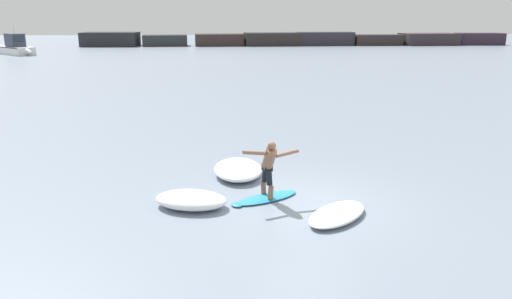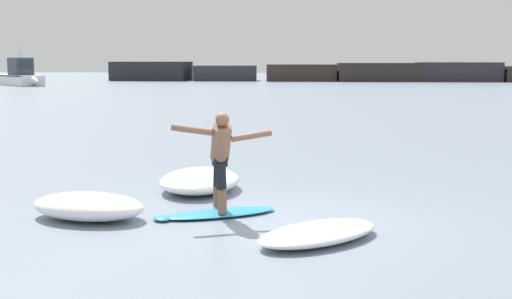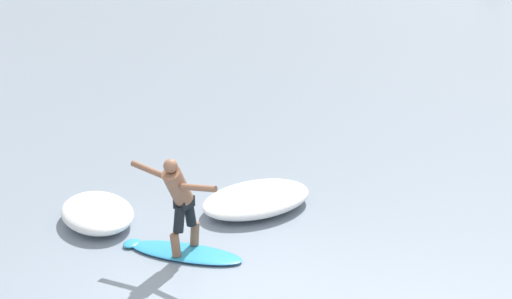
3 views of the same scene
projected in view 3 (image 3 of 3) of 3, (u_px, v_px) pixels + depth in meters
The scene contains 5 objects.
ground_plane at pixel (208, 285), 9.57m from camera, with size 200.00×200.00×0.00m, color gray.
surfboard at pixel (184, 252), 10.44m from camera, with size 1.88×1.41×0.21m.
surfer at pixel (179, 197), 10.07m from camera, with size 1.42×0.82×1.49m.
wave_foam_at_nose at pixel (257, 199), 12.06m from camera, with size 1.44×2.12×0.37m.
wave_foam_beside at pixel (97, 212), 11.48m from camera, with size 2.00×1.56×0.37m.
Camera 3 is at (6.97, -5.02, 4.64)m, focal length 50.00 mm.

